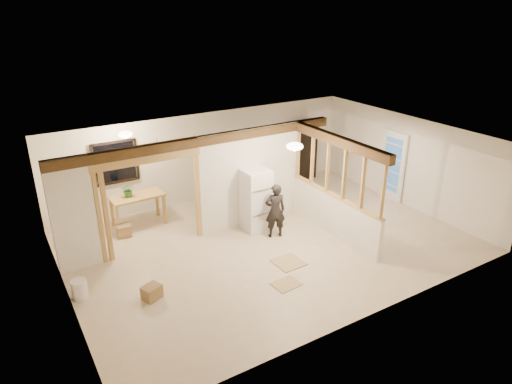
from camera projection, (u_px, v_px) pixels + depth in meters
floor at (269, 243)px, 10.89m from camera, size 9.00×6.50×0.01m
ceiling at (270, 142)px, 9.91m from camera, size 9.00×6.50×0.01m
wall_back at (207, 156)px, 12.96m from camera, size 9.00×0.01×2.50m
wall_front at (372, 258)px, 7.84m from camera, size 9.00×0.01×2.50m
wall_left at (61, 245)px, 8.25m from camera, size 0.01×6.50×2.50m
wall_right at (407, 161)px, 12.55m from camera, size 0.01×6.50×2.50m
partition_left_stub at (73, 215)px, 9.41m from camera, size 0.90×0.12×2.50m
partition_center at (250, 177)px, 11.44m from camera, size 2.80×0.12×2.50m
doorway_frame at (151, 204)px, 10.26m from camera, size 2.46×0.14×2.20m
header_beam_back at (205, 140)px, 10.43m from camera, size 7.00×0.18×0.22m
header_beam_right at (338, 141)px, 10.41m from camera, size 0.18×3.30×0.22m
pony_wall at (333, 215)px, 11.14m from camera, size 0.12×3.20×1.00m
stud_partition at (336, 170)px, 10.69m from camera, size 0.14×3.20×1.32m
window_back at (115, 163)px, 11.54m from camera, size 1.12×0.10×1.10m
french_door at (392, 166)px, 12.93m from camera, size 0.12×0.86×2.00m
ceiling_dome_main at (295, 146)px, 9.67m from camera, size 0.36×0.36×0.16m
ceiling_dome_util at (125, 134)px, 10.54m from camera, size 0.32×0.32×0.14m
hanging_bulb at (158, 151)px, 10.34m from camera, size 0.07×0.07×0.07m
refrigerator at (256, 199)px, 11.30m from camera, size 0.64×0.63×1.57m
woman at (275, 211)px, 10.93m from camera, size 0.58×0.47×1.38m
work_table at (138, 210)px, 11.61m from camera, size 1.33×0.70×0.82m
potted_plant at (128, 190)px, 11.30m from camera, size 0.40×0.36×0.37m
shop_vac at (82, 229)px, 10.88m from camera, size 0.60×0.60×0.62m
bookshelf at (302, 150)px, 14.42m from camera, size 0.95×0.32×1.91m
bucket at (80, 289)px, 8.80m from camera, size 0.33×0.33×0.38m
box_util_a at (124, 230)px, 11.14m from camera, size 0.38×0.34×0.29m
box_util_b at (95, 253)px, 10.14m from camera, size 0.36×0.36×0.29m
box_front at (152, 292)px, 8.80m from camera, size 0.42×0.39×0.28m
floor_panel_near at (289, 262)px, 10.04m from camera, size 0.63×0.63×0.02m
floor_panel_far at (286, 284)px, 9.28m from camera, size 0.57×0.48×0.02m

